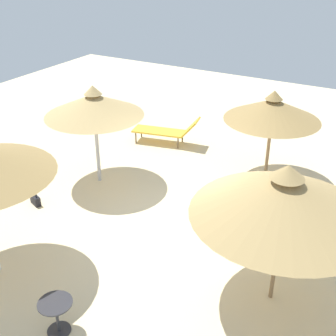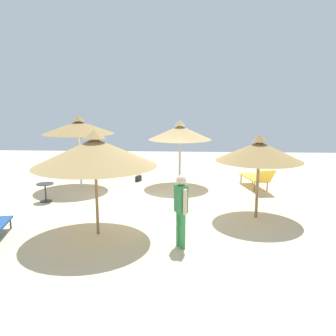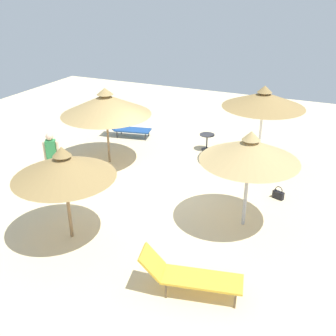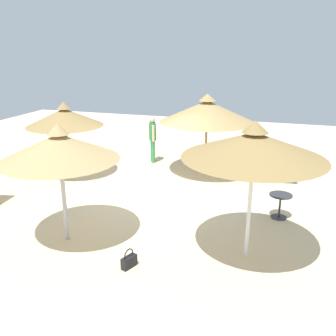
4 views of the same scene
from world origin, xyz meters
TOP-DOWN VIEW (x-y plane):
  - ground at (0.00, 0.00)m, footprint 24.00×24.00m
  - parasol_umbrella_back at (3.07, -0.88)m, footprint 2.39×2.39m
  - parasol_umbrella_center at (0.81, 2.85)m, footprint 2.42×2.42m
  - parasol_umbrella_near_right at (-2.97, 2.38)m, footprint 2.66×2.66m
  - parasol_umbrella_edge at (-1.12, -2.38)m, footprint 2.99×2.99m
  - lounge_chair_far_left at (3.72, 2.46)m, footprint 1.00×2.12m
  - person_standing_near_left at (0.96, -3.06)m, footprint 0.33×0.42m
  - handbag at (-0.90, 3.45)m, footprint 0.24×0.35m
  - side_table_round at (-3.55, 0.36)m, footprint 0.55×0.55m

SIDE VIEW (x-z plane):
  - ground at x=0.00m, z-range -0.10..0.00m
  - handbag at x=-0.90m, z-range -0.06..0.33m
  - side_table_round at x=-3.55m, z-range 0.11..0.72m
  - lounge_chair_far_left at x=3.72m, z-range -0.01..0.88m
  - person_standing_near_left at x=0.96m, z-range 0.12..1.79m
  - parasol_umbrella_back at x=3.07m, z-range 0.71..3.10m
  - parasol_umbrella_edge at x=-1.12m, z-range 0.76..3.38m
  - parasol_umbrella_center at x=0.81m, z-range 0.80..3.35m
  - parasol_umbrella_near_right at x=-2.97m, z-range 0.92..3.67m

